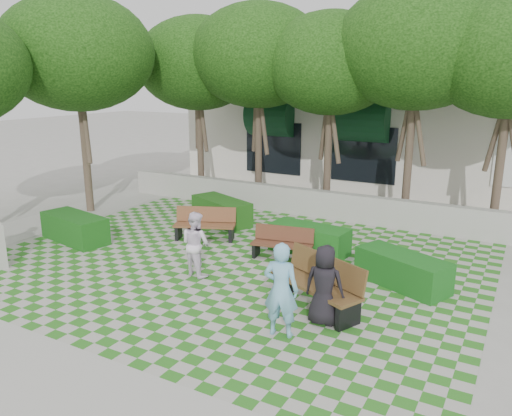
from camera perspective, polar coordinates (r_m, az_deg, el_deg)
The scene contains 17 objects.
ground at distance 11.84m, azimuth -5.72°, elevation -7.88°, with size 90.00×90.00×0.00m, color gray.
lawn at distance 12.61m, azimuth -3.11°, elevation -6.36°, with size 12.00×12.00×0.00m, color #2B721E.
sidewalk_south at distance 8.85m, azimuth -24.20°, elevation -17.46°, with size 16.00×2.00×0.01m, color #9E9B93.
sidewalk_west at distance 17.38m, azimuth -23.64°, elevation -1.68°, with size 2.00×12.00×0.01m, color #9E9B93.
retaining_wall at distance 16.90m, azimuth 6.31°, elevation 0.61°, with size 15.00×0.36×0.90m, color #9E9B93.
bench_east at distance 10.16m, azimuth 7.12°, elevation -8.64°, with size 2.16×1.49×1.09m.
bench_mid at distance 12.85m, azimuth 3.05°, elevation -4.10°, with size 1.63×0.80×0.82m.
bench_west at distance 14.42m, azimuth -5.84°, elevation -1.87°, with size 1.83×1.21×0.92m.
hedge_east at distance 11.68m, azimuth 16.38°, elevation -6.83°, with size 2.09×0.84×0.73m, color #144B17.
hedge_midright at distance 13.37m, azimuth 6.10°, elevation -3.55°, with size 2.09×0.84×0.73m, color #154F17.
hedge_midleft at distance 16.05m, azimuth -3.96°, elevation -0.32°, with size 2.22×0.89×0.78m, color #184713.
hedge_west at distance 15.11m, azimuth -19.99°, elevation -2.16°, with size 2.19×0.88×0.77m, color #134913.
person_blue at distance 8.97m, azimuth 2.87°, elevation -9.32°, with size 0.64×0.42×1.76m, color #75B5D6.
person_dark at distance 9.50m, azimuth 7.82°, elevation -8.73°, with size 0.76×0.49×1.55m, color black.
person_white at distance 11.75m, azimuth -6.91°, elevation -4.08°, with size 0.75×0.58×1.54m, color white.
tree_row at distance 17.00m, azimuth 0.39°, elevation 16.86°, with size 17.70×13.40×7.41m.
building at distance 23.72m, azimuth 16.16°, elevation 9.23°, with size 18.00×8.92×5.15m.
Camera 1 is at (6.33, -8.93, 4.52)m, focal length 35.00 mm.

